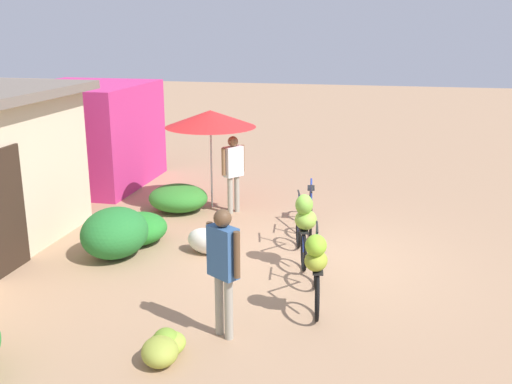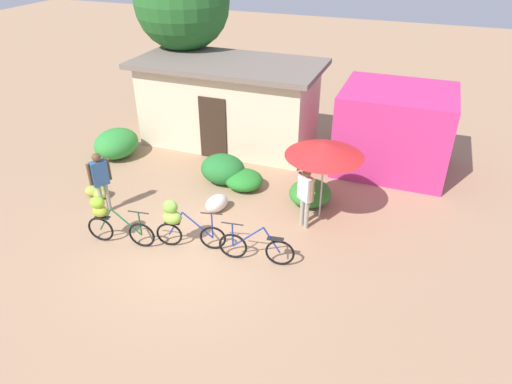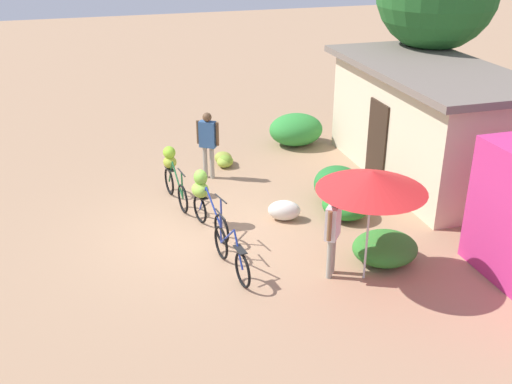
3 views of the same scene
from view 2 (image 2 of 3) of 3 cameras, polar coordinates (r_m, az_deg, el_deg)
ground_plane at (r=10.96m, az=-8.26°, el=-7.14°), size 60.00×60.00×0.00m
building_low at (r=15.56m, az=-3.34°, el=10.91°), size 6.00×3.03×2.78m
shop_pink at (r=14.52m, az=16.63°, el=7.38°), size 3.20×2.80×2.45m
tree_behind_building at (r=16.92m, az=-9.10°, el=22.05°), size 3.23×3.23×5.85m
hedge_bush_front_left at (r=15.54m, az=-16.80°, el=5.75°), size 1.30×1.53×0.90m
hedge_bush_front_right at (r=13.40m, az=-4.10°, el=2.84°), size 1.30×1.10×0.84m
hedge_bush_mid at (r=13.11m, az=-1.52°, el=1.50°), size 1.09×1.01×0.54m
hedge_bush_by_door at (r=12.54m, az=6.68°, el=-0.10°), size 1.12×1.25×0.57m
market_umbrella at (r=11.16m, az=8.46°, el=5.24°), size 1.91×1.91×2.11m
bicycle_leftmost at (r=11.27m, az=-17.71°, el=-3.01°), size 1.69×0.33×1.19m
bicycle_near_pile at (r=10.70m, az=-9.54°, el=-3.52°), size 1.62×0.53×1.24m
bicycle_center_loaded at (r=10.33m, az=0.00°, el=-6.93°), size 1.72×0.28×0.96m
banana_pile_on_ground at (r=13.50m, az=-18.87°, el=0.06°), size 0.85×0.63×0.33m
produce_sack at (r=12.18m, az=-4.86°, el=-1.38°), size 0.65×0.81×0.44m
person_vendor at (r=12.32m, az=-18.64°, el=1.79°), size 0.39×0.50×1.69m
person_bystander at (r=11.17m, az=6.13°, el=0.00°), size 0.48×0.40×1.63m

